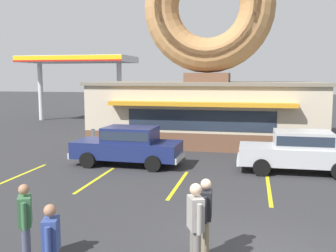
{
  "coord_description": "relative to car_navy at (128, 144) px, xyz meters",
  "views": [
    {
      "loc": [
        -0.03,
        -7.82,
        3.65
      ],
      "look_at": [
        -2.81,
        5.0,
        2.0
      ],
      "focal_mm": 42.0,
      "sensor_mm": 36.0,
      "label": 1
    }
  ],
  "objects": [
    {
      "name": "parking_stripe_far_left",
      "position": [
        -3.42,
        -2.48,
        -0.87
      ],
      "size": [
        0.12,
        3.6,
        0.01
      ],
      "primitive_type": "cube",
      "color": "yellow",
      "rests_on": "ground"
    },
    {
      "name": "parking_stripe_left",
      "position": [
        -0.42,
        -2.48,
        -0.87
      ],
      "size": [
        0.12,
        3.6,
        0.01
      ],
      "primitive_type": "cube",
      "color": "yellow",
      "rests_on": "ground"
    },
    {
      "name": "pedestrian_blue_sweater_man",
      "position": [
        0.73,
        -8.71,
        0.01
      ],
      "size": [
        0.39,
        0.54,
        1.6
      ],
      "color": "#474C66",
      "rests_on": "ground"
    },
    {
      "name": "pedestrian_leather_jacket_man",
      "position": [
        4.12,
        -7.66,
        0.02
      ],
      "size": [
        0.26,
        0.6,
        1.62
      ],
      "color": "#7F7056",
      "rests_on": "ground"
    },
    {
      "name": "parking_stripe_centre",
      "position": [
        5.58,
        -2.48,
        -0.87
      ],
      "size": [
        0.12,
        3.6,
        0.01
      ],
      "primitive_type": "cube",
      "color": "yellow",
      "rests_on": "ground"
    },
    {
      "name": "donut_shop_building",
      "position": [
        2.51,
        6.47,
        2.87
      ],
      "size": [
        12.3,
        6.75,
        10.96
      ],
      "color": "brown",
      "rests_on": "ground"
    },
    {
      "name": "gas_station_canopy",
      "position": [
        -9.07,
        14.91,
        3.99
      ],
      "size": [
        9.0,
        4.46,
        5.3
      ],
      "color": "silver",
      "rests_on": "ground"
    },
    {
      "name": "car_silver",
      "position": [
        6.78,
        0.19,
        0.0
      ],
      "size": [
        4.57,
        2.0,
        1.6
      ],
      "color": "#B2B5BA",
      "rests_on": "ground"
    },
    {
      "name": "parking_stripe_mid_left",
      "position": [
        2.58,
        -2.48,
        -0.87
      ],
      "size": [
        0.12,
        3.6,
        0.01
      ],
      "primitive_type": "cube",
      "color": "yellow",
      "rests_on": "ground"
    },
    {
      "name": "pedestrian_hooded_kid",
      "position": [
        1.8,
        -9.65,
        -0.0
      ],
      "size": [
        0.34,
        0.57,
        1.58
      ],
      "color": "slate",
      "rests_on": "ground"
    },
    {
      "name": "trash_bin",
      "position": [
        -3.05,
        3.78,
        -0.37
      ],
      "size": [
        0.57,
        0.57,
        0.97
      ],
      "color": "#51565B",
      "rests_on": "ground"
    },
    {
      "name": "pedestrian_clipboard_woman",
      "position": [
        4.01,
        -8.35,
        0.08
      ],
      "size": [
        0.38,
        0.55,
        1.71
      ],
      "color": "slate",
      "rests_on": "ground"
    },
    {
      "name": "car_navy",
      "position": [
        0.0,
        0.0,
        0.0
      ],
      "size": [
        4.6,
        2.07,
        1.6
      ],
      "color": "navy",
      "rests_on": "ground"
    }
  ]
}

